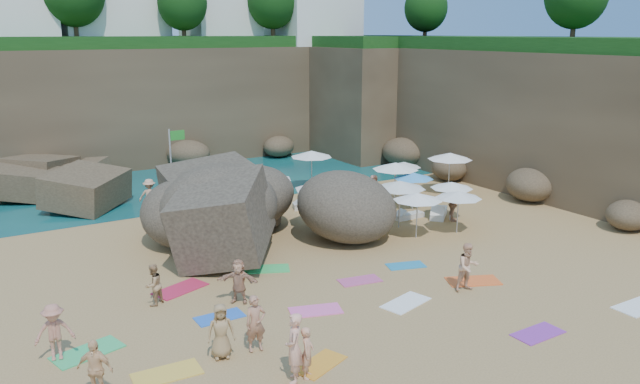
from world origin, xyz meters
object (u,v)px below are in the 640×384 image
rock_outcrop (260,232)px  person_stand_4 (374,190)px  flag_pole (173,159)px  parasol_0 (267,176)px  person_stand_1 (153,285)px  person_stand_2 (150,196)px  person_stand_6 (294,348)px  parasol_2 (395,166)px  person_stand_5 (170,224)px  lounger_0 (314,192)px  parasol_1 (311,154)px  person_stand_0 (307,352)px  person_stand_3 (453,204)px

rock_outcrop → person_stand_4: (7.39, 1.11, 0.82)m
rock_outcrop → flag_pole: 6.51m
parasol_0 → person_stand_1: parasol_0 is taller
person_stand_2 → person_stand_6: 18.07m
parasol_0 → parasol_2: bearing=-12.3°
flag_pole → person_stand_4: flag_pole is taller
parasol_2 → person_stand_4: (-0.91, 0.66, -1.32)m
parasol_2 → person_stand_2: (-11.70, 5.44, -1.25)m
flag_pole → parasol_2: bearing=-25.7°
flag_pole → person_stand_2: (-1.23, 0.40, -1.87)m
rock_outcrop → parasol_0: bearing=54.1°
flag_pole → person_stand_5: 5.67m
rock_outcrop → lounger_0: rock_outcrop is taller
parasol_2 → person_stand_4: size_ratio=1.51×
parasol_1 → person_stand_4: 4.98m
rock_outcrop → flag_pole: (-2.17, 5.48, 2.75)m
person_stand_0 → person_stand_4: person_stand_4 is taller
person_stand_2 → person_stand_3: size_ratio=0.99×
parasol_2 → person_stand_5: (-12.40, 0.02, -1.22)m
person_stand_0 → person_stand_2: size_ratio=0.83×
rock_outcrop → person_stand_3: 9.57m
person_stand_6 → person_stand_2: bearing=-154.3°
person_stand_6 → flag_pole: bearing=-158.3°
person_stand_3 → person_stand_6: (-13.78, -8.70, 0.08)m
person_stand_3 → person_stand_4: person_stand_3 is taller
person_stand_6 → person_stand_3: bearing=152.7°
parasol_2 → person_stand_3: (0.58, -3.88, -1.24)m
rock_outcrop → person_stand_5: (-4.10, 0.47, 0.92)m
rock_outcrop → person_stand_4: 7.52m
person_stand_2 → parasol_1: bearing=-149.6°
flag_pole → lounger_0: (7.82, -0.97, -2.61)m
person_stand_1 → person_stand_6: size_ratio=0.75×
parasol_1 → person_stand_3: 9.66m
parasol_2 → person_stand_1: parasol_2 is taller
lounger_0 → rock_outcrop: bearing=-149.3°
lounger_0 → person_stand_6: (-10.53, -16.64, 0.83)m
lounger_0 → person_stand_3: (3.24, -7.94, 0.75)m
parasol_0 → person_stand_2: bearing=140.8°
person_stand_3 → person_stand_5: size_ratio=0.98×
parasol_2 → person_stand_0: size_ratio=1.68×
lounger_0 → person_stand_2: size_ratio=1.04×
parasol_0 → person_stand_1: (-8.06, -7.38, -1.40)m
rock_outcrop → person_stand_3: size_ratio=5.13×
parasol_1 → person_stand_6: 21.11m
parasol_0 → parasol_2: parasol_2 is taller
person_stand_6 → parasol_1: bearing=178.6°
flag_pole → person_stand_5: (-1.93, -5.01, -1.84)m
flag_pole → parasol_0: size_ratio=1.76×
rock_outcrop → parasol_1: (6.24, 5.78, 2.13)m
lounger_0 → person_stand_6: size_ratio=0.95×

